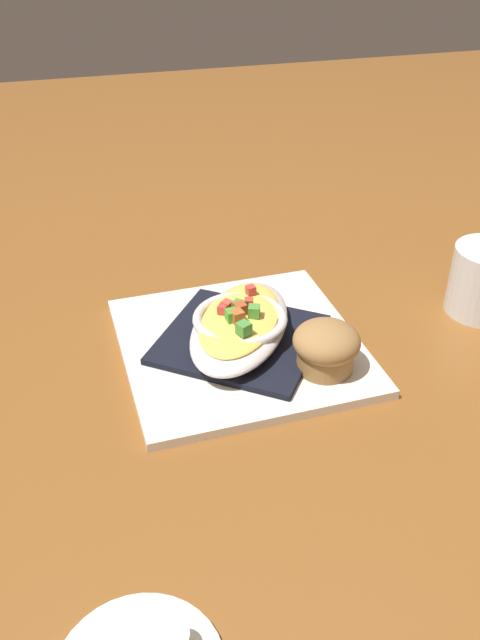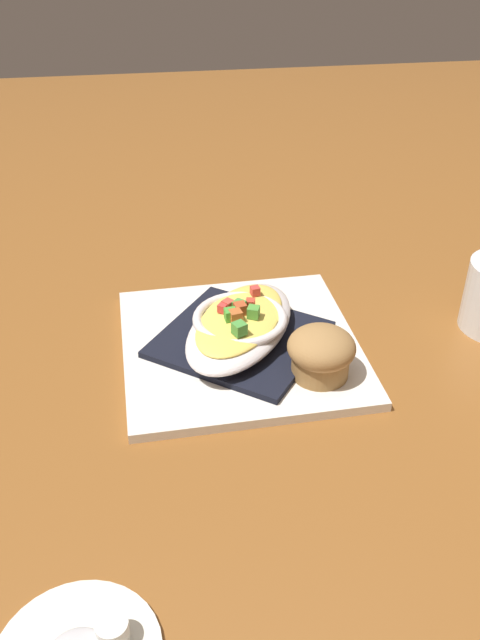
# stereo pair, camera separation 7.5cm
# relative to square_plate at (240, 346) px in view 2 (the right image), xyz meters

# --- Properties ---
(ground_plane) EXTENTS (2.60, 2.60, 0.00)m
(ground_plane) POSITION_rel_square_plate_xyz_m (0.00, 0.00, -0.01)
(ground_plane) COLOR brown
(square_plate) EXTENTS (0.27, 0.27, 0.01)m
(square_plate) POSITION_rel_square_plate_xyz_m (0.00, 0.00, 0.00)
(square_plate) COLOR white
(square_plate) RESTS_ON ground_plane
(folded_napkin) EXTENTS (0.23, 0.23, 0.01)m
(folded_napkin) POSITION_rel_square_plate_xyz_m (0.00, 0.00, 0.01)
(folded_napkin) COLOR black
(folded_napkin) RESTS_ON square_plate
(gratin_dish) EXTENTS (0.18, 0.22, 0.04)m
(gratin_dish) POSITION_rel_square_plate_xyz_m (0.00, 0.00, 0.03)
(gratin_dish) COLOR silver
(gratin_dish) RESTS_ON folded_napkin
(muffin) EXTENTS (0.07, 0.07, 0.06)m
(muffin) POSITION_rel_square_plate_xyz_m (-0.08, 0.07, 0.03)
(muffin) COLOR olive
(muffin) RESTS_ON square_plate
(creamer_cup_0) EXTENTS (0.02, 0.02, 0.02)m
(creamer_cup_0) POSITION_rel_square_plate_xyz_m (0.14, 0.34, 0.01)
(creamer_cup_0) COLOR silver
(creamer_cup_0) RESTS_ON creamer_saucer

